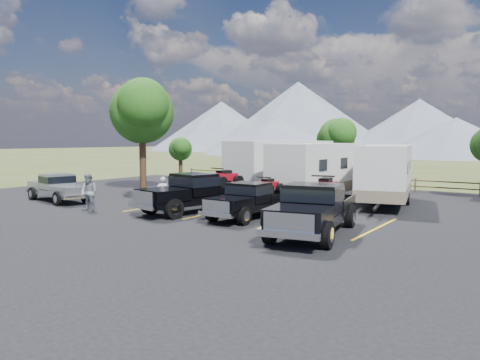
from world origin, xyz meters
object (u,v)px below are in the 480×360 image
Objects in this scene: rig_center at (251,199)px; person_b at (89,192)px; rig_left at (198,191)px; trailer_left at (281,167)px; trailer_center at (318,171)px; person_a at (163,193)px; pickup_silver at (59,187)px; trailer_right at (386,174)px; tree_big_nw at (142,112)px; rig_right at (315,207)px.

person_b is (-7.85, -3.00, 0.08)m from rig_center.
rig_left reaches higher than person_b.
trailer_center is (3.23, -1.41, -0.07)m from trailer_left.
person_a is (-2.10, -8.68, -0.98)m from trailer_left.
person_a is at bearing -152.48° from rig_left.
pickup_silver is (-9.20, -1.60, -0.20)m from rig_left.
trailer_left is (-2.96, 8.10, 0.96)m from rig_center.
trailer_right is 5.54× the size of person_a.
tree_big_nw is 0.77× the size of trailer_left.
tree_big_nw is at bearing -165.57° from pickup_silver.
trailer_center is 1.75× the size of pickup_silver.
trailer_left reaches higher than rig_right.
rig_center is at bearing -129.26° from trailer_right.
trailer_center reaches higher than person_b.
pickup_silver is 2.91× the size of person_b.
rig_right is 0.70× the size of trailer_center.
person_b is at bearing 174.52° from rig_right.
rig_center is 2.87× the size of person_b.
tree_big_nw is at bearing 145.52° from rig_right.
rig_center is 0.98× the size of pickup_silver.
rig_right is (16.94, -7.47, -4.51)m from tree_big_nw.
person_a is (-5.33, -7.27, -0.91)m from trailer_center.
tree_big_nw is 4.57× the size of person_a.
trailer_left is at bearing 157.98° from trailer_center.
tree_big_nw is 10.85m from trailer_left.
pickup_silver is 4.69m from person_b.
tree_big_nw is 1.41× the size of pickup_silver.
person_b reaches higher than pickup_silver.
person_b is (-4.89, -11.10, -0.89)m from trailer_left.
trailer_left is 5.94× the size of person_a.
person_b is at bearing -0.25° from person_a.
person_a reaches higher than pickup_silver.
trailer_left is at bearing 100.68° from rig_left.
person_b is at bearing 83.77° from pickup_silver.
rig_left is 0.66× the size of trailer_left.
person_a is at bearing -124.67° from trailer_center.
person_b reaches higher than rig_center.
trailer_right reaches higher than person_b.
trailer_left reaches higher than pickup_silver.
trailer_left is at bearing 54.84° from person_b.
rig_center is at bearing 9.53° from person_b.
tree_big_nw reaches higher than person_a.
rig_center is at bearing 144.30° from rig_right.
pickup_silver is at bearing -162.52° from trailer_right.
rig_right is 12.28m from trailer_left.
rig_center is 0.56× the size of trailer_center.
trailer_center is at bearing 87.72° from rig_center.
rig_left is at bearing -82.03° from trailer_left.
tree_big_nw is at bearing -156.29° from trailer_left.
tree_big_nw reaches higher than person_b.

